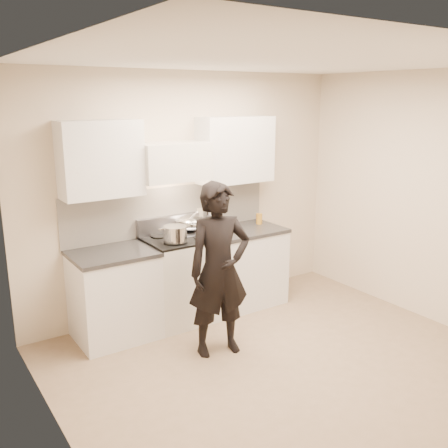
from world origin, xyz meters
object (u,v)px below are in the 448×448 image
(stove, at_px, (181,278))
(counter_right, at_px, (243,266))
(utensil_crock, at_px, (210,220))
(person, at_px, (219,270))
(wok, at_px, (190,223))

(stove, distance_m, counter_right, 0.83)
(utensil_crock, bearing_deg, counter_right, -38.39)
(person, bearing_deg, utensil_crock, 73.10)
(stove, xyz_separation_m, wok, (0.20, 0.14, 0.58))
(utensil_crock, distance_m, person, 1.25)
(stove, xyz_separation_m, person, (-0.06, -0.85, 0.36))
(wok, height_order, person, person)
(utensil_crock, xyz_separation_m, person, (-0.58, -1.09, -0.18))
(counter_right, relative_size, utensil_crock, 3.03)
(stove, height_order, counter_right, stove)
(stove, relative_size, wok, 2.28)
(wok, distance_m, utensil_crock, 0.34)
(wok, bearing_deg, stove, -144.09)
(counter_right, bearing_deg, stove, -180.00)
(stove, bearing_deg, person, -93.85)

